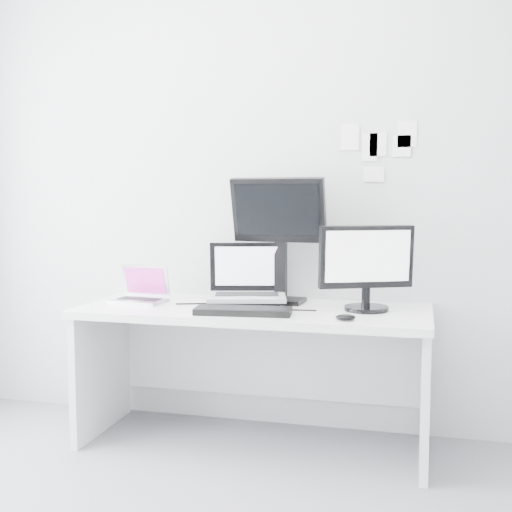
% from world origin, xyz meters
% --- Properties ---
extents(back_wall, '(3.60, 0.00, 3.60)m').
position_xyz_m(back_wall, '(0.00, 1.60, 1.35)').
color(back_wall, '#B5B7B9').
rests_on(back_wall, ground).
extents(desk, '(1.80, 0.70, 0.73)m').
position_xyz_m(desk, '(0.00, 1.25, 0.36)').
color(desk, white).
rests_on(desk, ground).
extents(macbook, '(0.30, 0.24, 0.21)m').
position_xyz_m(macbook, '(-0.64, 1.25, 0.83)').
color(macbook, '#A6A6AB').
rests_on(macbook, desk).
extents(speaker, '(0.09, 0.09, 0.15)m').
position_xyz_m(speaker, '(-0.21, 1.50, 0.81)').
color(speaker, black).
rests_on(speaker, desk).
extents(dell_laptop, '(0.47, 0.40, 0.34)m').
position_xyz_m(dell_laptop, '(-0.05, 1.30, 0.90)').
color(dell_laptop, '#AAACB1').
rests_on(dell_laptop, desk).
extents(rear_monitor, '(0.52, 0.22, 0.69)m').
position_xyz_m(rear_monitor, '(0.10, 1.44, 1.08)').
color(rear_monitor, black).
rests_on(rear_monitor, desk).
extents(samsung_monitor, '(0.53, 0.40, 0.44)m').
position_xyz_m(samsung_monitor, '(0.57, 1.30, 0.95)').
color(samsung_monitor, black).
rests_on(samsung_monitor, desk).
extents(keyboard, '(0.48, 0.21, 0.03)m').
position_xyz_m(keyboard, '(-0.00, 1.06, 0.75)').
color(keyboard, black).
rests_on(keyboard, desk).
extents(mouse, '(0.11, 0.09, 0.03)m').
position_xyz_m(mouse, '(0.50, 1.01, 0.75)').
color(mouse, black).
rests_on(mouse, desk).
extents(wall_note_0, '(0.10, 0.00, 0.14)m').
position_xyz_m(wall_note_0, '(0.45, 1.59, 1.62)').
color(wall_note_0, white).
rests_on(wall_note_0, back_wall).
extents(wall_note_1, '(0.09, 0.00, 0.13)m').
position_xyz_m(wall_note_1, '(0.60, 1.59, 1.58)').
color(wall_note_1, white).
rests_on(wall_note_1, back_wall).
extents(wall_note_2, '(0.10, 0.00, 0.14)m').
position_xyz_m(wall_note_2, '(0.75, 1.59, 1.63)').
color(wall_note_2, white).
rests_on(wall_note_2, back_wall).
extents(wall_note_3, '(0.11, 0.00, 0.08)m').
position_xyz_m(wall_note_3, '(0.58, 1.59, 1.42)').
color(wall_note_3, white).
rests_on(wall_note_3, back_wall).
extents(wall_note_4, '(0.10, 0.00, 0.11)m').
position_xyz_m(wall_note_4, '(0.72, 1.59, 1.57)').
color(wall_note_4, white).
rests_on(wall_note_4, back_wall).
extents(wall_note_5, '(0.08, 0.00, 0.15)m').
position_xyz_m(wall_note_5, '(0.56, 1.59, 1.56)').
color(wall_note_5, white).
rests_on(wall_note_5, back_wall).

